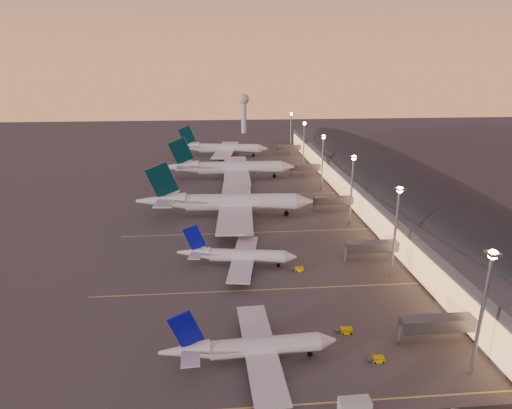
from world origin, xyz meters
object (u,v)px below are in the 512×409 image
at_px(baggage_tug_b, 344,331).
at_px(baggage_tug_c, 298,269).
at_px(airliner_narrow_north, 237,256).
at_px(baggage_tug_a, 376,359).
at_px(airliner_wide_far, 221,148).
at_px(airliner_narrow_south, 250,347).
at_px(catering_truck_a, 356,408).
at_px(radar_tower, 244,107).
at_px(airliner_wide_near, 226,202).
at_px(airliner_wide_mid, 229,168).

height_order(baggage_tug_b, baggage_tug_c, baggage_tug_b).
height_order(airliner_narrow_north, baggage_tug_a, airliner_narrow_north).
bearing_deg(airliner_wide_far, baggage_tug_a, -73.58).
height_order(airliner_narrow_south, airliner_wide_far, airliner_wide_far).
bearing_deg(catering_truck_a, baggage_tug_c, 89.61).
bearing_deg(baggage_tug_b, catering_truck_a, -97.39).
height_order(radar_tower, catering_truck_a, radar_tower).
bearing_deg(baggage_tug_c, airliner_narrow_south, -107.86).
height_order(airliner_wide_near, airliner_wide_far, airliner_wide_near).
xyz_separation_m(airliner_wide_far, radar_tower, (20.41, 93.74, 16.87)).
xyz_separation_m(airliner_wide_near, baggage_tug_a, (28.26, -87.75, -5.13)).
relative_size(radar_tower, baggage_tug_a, 9.40).
bearing_deg(airliner_narrow_north, radar_tower, 94.94).
bearing_deg(baggage_tug_c, catering_truck_a, -84.00).
distance_m(airliner_wide_near, airliner_wide_mid, 57.04).
distance_m(airliner_wide_mid, radar_tower, 152.11).
height_order(airliner_narrow_south, airliner_narrow_north, airliner_narrow_south).
bearing_deg(airliner_narrow_south, airliner_wide_mid, 87.42).
distance_m(airliner_narrow_north, airliner_wide_mid, 100.02).
height_order(airliner_wide_mid, baggage_tug_b, airliner_wide_mid).
height_order(airliner_narrow_north, airliner_wide_far, airliner_wide_far).
bearing_deg(baggage_tug_b, radar_tower, 95.00).
xyz_separation_m(airliner_wide_near, baggage_tug_c, (19.62, -47.84, -5.10)).
xyz_separation_m(radar_tower, baggage_tug_b, (5.58, -285.19, -21.36)).
height_order(airliner_wide_mid, baggage_tug_c, airliner_wide_mid).
bearing_deg(baggage_tug_b, airliner_narrow_north, 126.38).
xyz_separation_m(airliner_narrow_south, airliner_wide_far, (-4.63, 199.18, 1.74)).
bearing_deg(airliner_wide_mid, baggage_tug_b, -79.66).
xyz_separation_m(airliner_wide_mid, baggage_tug_a, (25.80, -144.74, -5.14)).
height_order(airliner_narrow_south, baggage_tug_a, airliner_narrow_south).
height_order(airliner_wide_far, baggage_tug_a, airliner_wide_far).
distance_m(airliner_wide_mid, baggage_tug_c, 106.35).
bearing_deg(airliner_wide_mid, airliner_narrow_north, -89.03).
bearing_deg(baggage_tug_a, airliner_narrow_north, 121.18).
bearing_deg(airliner_narrow_north, baggage_tug_c, -6.93).
bearing_deg(airliner_narrow_south, airliner_wide_far, 88.43).
height_order(airliner_wide_near, baggage_tug_b, airliner_wide_near).
bearing_deg(airliner_wide_mid, airliner_wide_far, 94.86).
bearing_deg(baggage_tug_a, catering_truck_a, -120.86).
bearing_deg(airliner_narrow_south, baggage_tug_c, 63.69).
xyz_separation_m(airliner_wide_mid, baggage_tug_b, (22.17, -134.87, -5.09)).
xyz_separation_m(airliner_wide_mid, radar_tower, (16.59, 150.32, 16.27)).
bearing_deg(airliner_wide_far, catering_truck_a, -76.25).
bearing_deg(airliner_wide_mid, catering_truck_a, -82.64).
height_order(baggage_tug_a, baggage_tug_c, baggage_tug_c).
relative_size(airliner_wide_far, baggage_tug_a, 17.55).
xyz_separation_m(airliner_narrow_south, airliner_narrow_north, (-0.87, 42.60, -0.01)).
relative_size(airliner_wide_near, airliner_wide_far, 1.12).
bearing_deg(airliner_wide_near, baggage_tug_b, -69.39).
bearing_deg(airliner_narrow_south, radar_tower, 84.01).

